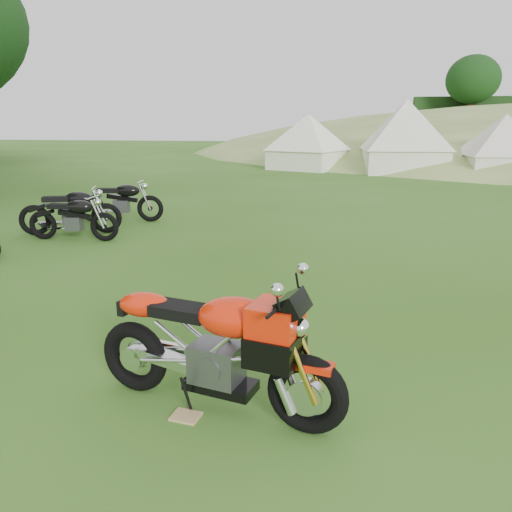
% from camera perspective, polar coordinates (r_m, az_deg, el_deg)
% --- Properties ---
extents(ground, '(120.00, 120.00, 0.00)m').
position_cam_1_polar(ground, '(5.17, 1.29, -9.95)').
color(ground, '#2A5011').
rests_on(ground, ground).
extents(sport_motorcycle, '(2.06, 0.95, 1.20)m').
position_cam_1_polar(sport_motorcycle, '(3.84, -4.84, -9.34)').
color(sport_motorcycle, red).
rests_on(sport_motorcycle, ground).
extents(plywood_board, '(0.24, 0.20, 0.02)m').
position_cam_1_polar(plywood_board, '(4.03, -8.02, -17.68)').
color(plywood_board, tan).
rests_on(plywood_board, ground).
extents(vintage_moto_a, '(1.75, 0.48, 0.91)m').
position_cam_1_polar(vintage_moto_a, '(10.12, -20.22, 4.22)').
color(vintage_moto_a, black).
rests_on(vintage_moto_a, ground).
extents(vintage_moto_c, '(1.95, 1.08, 1.01)m').
position_cam_1_polar(vintage_moto_c, '(10.69, -20.47, 4.98)').
color(vintage_moto_c, black).
rests_on(vintage_moto_c, ground).
extents(vintage_moto_d, '(1.93, 0.72, 0.99)m').
position_cam_1_polar(vintage_moto_d, '(11.77, -15.25, 6.18)').
color(vintage_moto_d, black).
rests_on(vintage_moto_d, ground).
extents(tent_left, '(4.00, 4.00, 2.63)m').
position_cam_1_polar(tent_left, '(25.07, 5.97, 12.85)').
color(tent_left, white).
rests_on(tent_left, ground).
extents(tent_mid, '(3.65, 3.65, 2.98)m').
position_cam_1_polar(tent_mid, '(24.04, 16.63, 12.66)').
color(tent_mid, silver).
rests_on(tent_mid, ground).
extents(tent_right, '(3.18, 3.18, 2.59)m').
position_cam_1_polar(tent_right, '(23.61, 26.40, 11.25)').
color(tent_right, beige).
rests_on(tent_right, ground).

